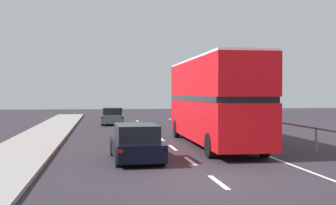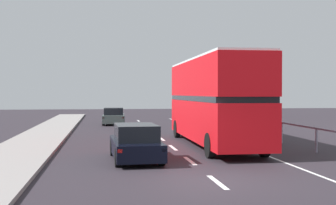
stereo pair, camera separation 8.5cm
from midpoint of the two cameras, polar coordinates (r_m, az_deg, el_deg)
ground_plane at (r=13.78m, az=5.91°, el=-9.76°), size 73.10×120.00×0.10m
lane_paint_markings at (r=22.46m, az=5.64°, el=-5.37°), size 3.54×46.00×0.01m
bridge_side_railing at (r=23.99m, az=14.18°, el=-2.85°), size 0.10×42.00×1.09m
double_decker_bus_red at (r=22.16m, az=5.80°, el=0.40°), size 2.54×11.37×4.22m
hatchback_car_near at (r=17.34m, az=-3.95°, el=-5.11°), size 1.88×4.40×1.39m
sedan_car_ahead at (r=37.30m, az=-6.75°, el=-1.75°), size 1.91×4.24×1.38m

